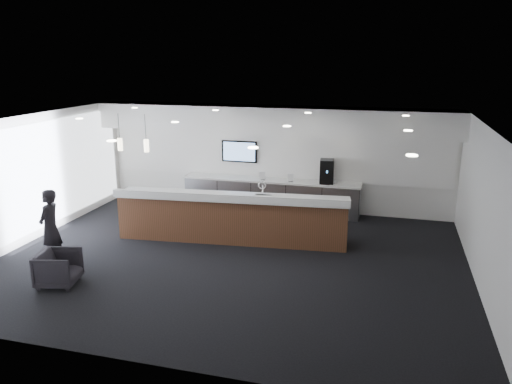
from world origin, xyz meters
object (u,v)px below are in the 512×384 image
(service_counter, at_px, (232,217))
(armchair, at_px, (58,268))
(lounge_guest, at_px, (50,227))
(coffee_machine, at_px, (327,171))

(service_counter, xyz_separation_m, armchair, (-2.49, -3.22, -0.23))
(service_counter, height_order, armchair, service_counter)
(armchair, distance_m, lounge_guest, 1.25)
(armchair, bearing_deg, service_counter, -51.10)
(coffee_machine, relative_size, lounge_guest, 0.40)
(service_counter, height_order, lounge_guest, lounge_guest)
(service_counter, relative_size, armchair, 7.47)
(armchair, bearing_deg, lounge_guest, 28.74)
(armchair, relative_size, lounge_guest, 0.46)
(lounge_guest, bearing_deg, coffee_machine, 127.13)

